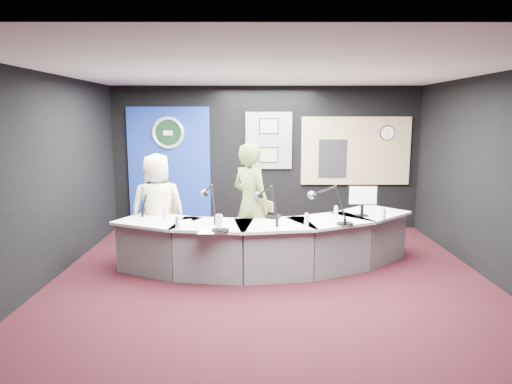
{
  "coord_description": "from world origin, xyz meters",
  "views": [
    {
      "loc": [
        -0.21,
        -5.94,
        2.23
      ],
      "look_at": [
        -0.2,
        0.8,
        1.1
      ],
      "focal_mm": 32.0,
      "sensor_mm": 36.0,
      "label": 1
    }
  ],
  "objects_px": {
    "armchair_right": "(251,230)",
    "person_man": "(158,208)",
    "armchair_left": "(159,230)",
    "person_woman": "(251,205)",
    "broadcast_desk": "(266,243)"
  },
  "relations": [
    {
      "from": "armchair_right",
      "to": "person_woman",
      "type": "relative_size",
      "value": 0.57
    },
    {
      "from": "broadcast_desk",
      "to": "person_man",
      "type": "relative_size",
      "value": 2.69
    },
    {
      "from": "person_woman",
      "to": "person_man",
      "type": "bearing_deg",
      "value": 35.94
    },
    {
      "from": "armchair_right",
      "to": "person_man",
      "type": "xyz_separation_m",
      "value": [
        -1.43,
        0.16,
        0.31
      ]
    },
    {
      "from": "broadcast_desk",
      "to": "person_man",
      "type": "xyz_separation_m",
      "value": [
        -1.66,
        0.36,
        0.46
      ]
    },
    {
      "from": "armchair_right",
      "to": "person_woman",
      "type": "height_order",
      "value": "person_woman"
    },
    {
      "from": "armchair_left",
      "to": "person_man",
      "type": "relative_size",
      "value": 0.58
    },
    {
      "from": "broadcast_desk",
      "to": "person_woman",
      "type": "xyz_separation_m",
      "value": [
        -0.23,
        0.2,
        0.54
      ]
    },
    {
      "from": "broadcast_desk",
      "to": "person_woman",
      "type": "relative_size",
      "value": 2.45
    },
    {
      "from": "person_woman",
      "to": "armchair_right",
      "type": "bearing_deg",
      "value": -137.67
    },
    {
      "from": "armchair_right",
      "to": "person_man",
      "type": "relative_size",
      "value": 0.63
    },
    {
      "from": "armchair_right",
      "to": "person_woman",
      "type": "xyz_separation_m",
      "value": [
        -0.0,
        0.0,
        0.39
      ]
    },
    {
      "from": "armchair_left",
      "to": "armchair_right",
      "type": "relative_size",
      "value": 0.93
    },
    {
      "from": "armchair_right",
      "to": "person_woman",
      "type": "distance_m",
      "value": 0.39
    },
    {
      "from": "armchair_right",
      "to": "person_man",
      "type": "distance_m",
      "value": 1.47
    }
  ]
}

